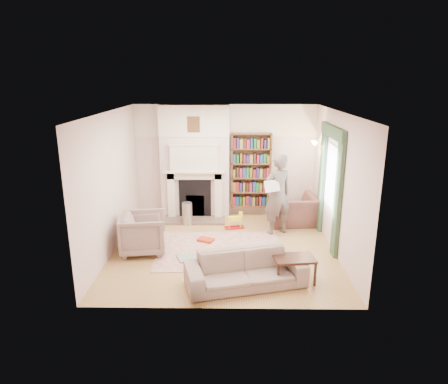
{
  "coord_description": "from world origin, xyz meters",
  "views": [
    {
      "loc": [
        0.12,
        -7.67,
        3.44
      ],
      "look_at": [
        0.0,
        0.25,
        1.15
      ],
      "focal_mm": 32.0,
      "sensor_mm": 36.0,
      "label": 1
    }
  ],
  "objects_px": {
    "bookcase": "(251,170)",
    "paraffin_heater": "(187,214)",
    "armchair_reading": "(293,210)",
    "sofa": "(245,269)",
    "coffee_table": "(294,269)",
    "rocking_horse": "(234,220)",
    "man_reading": "(278,194)",
    "armchair_left": "(143,233)"
  },
  "relations": [
    {
      "from": "armchair_left",
      "to": "man_reading",
      "type": "distance_m",
      "value": 3.04
    },
    {
      "from": "coffee_table",
      "to": "bookcase",
      "type": "bearing_deg",
      "value": 92.29
    },
    {
      "from": "bookcase",
      "to": "man_reading",
      "type": "relative_size",
      "value": 1.0
    },
    {
      "from": "armchair_left",
      "to": "coffee_table",
      "type": "height_order",
      "value": "armchair_left"
    },
    {
      "from": "bookcase",
      "to": "paraffin_heater",
      "type": "xyz_separation_m",
      "value": [
        -1.55,
        -0.74,
        -0.9
      ]
    },
    {
      "from": "sofa",
      "to": "bookcase",
      "type": "bearing_deg",
      "value": 71.16
    },
    {
      "from": "bookcase",
      "to": "armchair_reading",
      "type": "xyz_separation_m",
      "value": [
        0.98,
        -0.66,
        -0.82
      ]
    },
    {
      "from": "armchair_left",
      "to": "armchair_reading",
      "type": "bearing_deg",
      "value": -70.92
    },
    {
      "from": "sofa",
      "to": "man_reading",
      "type": "distance_m",
      "value": 2.59
    },
    {
      "from": "bookcase",
      "to": "rocking_horse",
      "type": "distance_m",
      "value": 1.45
    },
    {
      "from": "rocking_horse",
      "to": "armchair_reading",
      "type": "bearing_deg",
      "value": 1.48
    },
    {
      "from": "man_reading",
      "to": "paraffin_heater",
      "type": "bearing_deg",
      "value": -39.75
    },
    {
      "from": "bookcase",
      "to": "rocking_horse",
      "type": "relative_size",
      "value": 4.08
    },
    {
      "from": "armchair_left",
      "to": "man_reading",
      "type": "bearing_deg",
      "value": -77.29
    },
    {
      "from": "sofa",
      "to": "rocking_horse",
      "type": "relative_size",
      "value": 4.45
    },
    {
      "from": "armchair_reading",
      "to": "armchair_left",
      "type": "distance_m",
      "value": 3.65
    },
    {
      "from": "man_reading",
      "to": "armchair_left",
      "type": "bearing_deg",
      "value": -5.22
    },
    {
      "from": "armchair_left",
      "to": "man_reading",
      "type": "height_order",
      "value": "man_reading"
    },
    {
      "from": "armchair_left",
      "to": "rocking_horse",
      "type": "xyz_separation_m",
      "value": [
        1.85,
        1.32,
        -0.21
      ]
    },
    {
      "from": "bookcase",
      "to": "paraffin_heater",
      "type": "distance_m",
      "value": 1.94
    },
    {
      "from": "armchair_reading",
      "to": "rocking_horse",
      "type": "relative_size",
      "value": 2.42
    },
    {
      "from": "sofa",
      "to": "rocking_horse",
      "type": "bearing_deg",
      "value": 78.76
    },
    {
      "from": "armchair_left",
      "to": "coffee_table",
      "type": "distance_m",
      "value": 3.1
    },
    {
      "from": "coffee_table",
      "to": "man_reading",
      "type": "bearing_deg",
      "value": 84.07
    },
    {
      "from": "man_reading",
      "to": "coffee_table",
      "type": "relative_size",
      "value": 2.64
    },
    {
      "from": "sofa",
      "to": "coffee_table",
      "type": "bearing_deg",
      "value": -4.55
    },
    {
      "from": "sofa",
      "to": "man_reading",
      "type": "bearing_deg",
      "value": 56.8
    },
    {
      "from": "sofa",
      "to": "coffee_table",
      "type": "height_order",
      "value": "sofa"
    },
    {
      "from": "coffee_table",
      "to": "paraffin_heater",
      "type": "bearing_deg",
      "value": 120.6
    },
    {
      "from": "armchair_reading",
      "to": "sofa",
      "type": "relative_size",
      "value": 0.54
    },
    {
      "from": "armchair_left",
      "to": "man_reading",
      "type": "relative_size",
      "value": 0.48
    },
    {
      "from": "rocking_horse",
      "to": "paraffin_heater",
      "type": "bearing_deg",
      "value": 155.75
    },
    {
      "from": "armchair_left",
      "to": "paraffin_heater",
      "type": "xyz_separation_m",
      "value": [
        0.72,
        1.57,
        -0.13
      ]
    },
    {
      "from": "armchair_left",
      "to": "sofa",
      "type": "distance_m",
      "value": 2.42
    },
    {
      "from": "armchair_left",
      "to": "rocking_horse",
      "type": "distance_m",
      "value": 2.28
    },
    {
      "from": "paraffin_heater",
      "to": "sofa",
      "type": "bearing_deg",
      "value": -66.0
    },
    {
      "from": "sofa",
      "to": "coffee_table",
      "type": "xyz_separation_m",
      "value": [
        0.84,
        0.15,
        -0.07
      ]
    },
    {
      "from": "man_reading",
      "to": "sofa",
      "type": "bearing_deg",
      "value": 45.89
    },
    {
      "from": "bookcase",
      "to": "paraffin_heater",
      "type": "relative_size",
      "value": 3.36
    },
    {
      "from": "bookcase",
      "to": "coffee_table",
      "type": "xyz_separation_m",
      "value": [
        0.58,
        -3.49,
        -0.95
      ]
    },
    {
      "from": "coffee_table",
      "to": "sofa",
      "type": "bearing_deg",
      "value": -177.02
    },
    {
      "from": "bookcase",
      "to": "coffee_table",
      "type": "distance_m",
      "value": 3.66
    }
  ]
}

